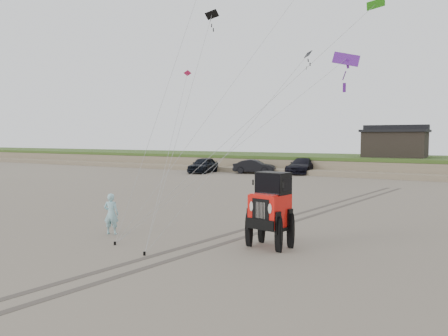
{
  "coord_description": "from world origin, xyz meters",
  "views": [
    {
      "loc": [
        9.13,
        -11.49,
        3.77
      ],
      "look_at": [
        0.83,
        3.0,
        2.6
      ],
      "focal_mm": 35.0,
      "sensor_mm": 36.0,
      "label": 1
    }
  ],
  "objects_px": {
    "cabin": "(395,143)",
    "truck_b": "(254,167)",
    "truck_a": "(203,165)",
    "jeep": "(270,218)",
    "truck_c": "(303,166)",
    "man": "(111,214)"
  },
  "relations": [
    {
      "from": "cabin",
      "to": "truck_b",
      "type": "xyz_separation_m",
      "value": [
        -12.7,
        -7.47,
        -2.52
      ]
    },
    {
      "from": "truck_a",
      "to": "jeep",
      "type": "xyz_separation_m",
      "value": [
        19.1,
        -25.72,
        0.21
      ]
    },
    {
      "from": "truck_a",
      "to": "truck_c",
      "type": "bearing_deg",
      "value": 13.83
    },
    {
      "from": "truck_b",
      "to": "man",
      "type": "xyz_separation_m",
      "value": [
        7.67,
        -28.62,
        0.08
      ]
    },
    {
      "from": "truck_b",
      "to": "cabin",
      "type": "bearing_deg",
      "value": -72.17
    },
    {
      "from": "cabin",
      "to": "jeep",
      "type": "bearing_deg",
      "value": -88.1
    },
    {
      "from": "cabin",
      "to": "jeep",
      "type": "relative_size",
      "value": 1.15
    },
    {
      "from": "cabin",
      "to": "jeep",
      "type": "height_order",
      "value": "cabin"
    },
    {
      "from": "truck_b",
      "to": "jeep",
      "type": "relative_size",
      "value": 0.79
    },
    {
      "from": "truck_a",
      "to": "jeep",
      "type": "distance_m",
      "value": 32.03
    },
    {
      "from": "truck_a",
      "to": "truck_b",
      "type": "xyz_separation_m",
      "value": [
        5.24,
        1.72,
        -0.11
      ]
    },
    {
      "from": "man",
      "to": "truck_b",
      "type": "bearing_deg",
      "value": -97.65
    },
    {
      "from": "truck_b",
      "to": "jeep",
      "type": "xyz_separation_m",
      "value": [
        13.86,
        -27.44,
        0.31
      ]
    },
    {
      "from": "truck_a",
      "to": "cabin",
      "type": "bearing_deg",
      "value": 18.37
    },
    {
      "from": "truck_b",
      "to": "jeep",
      "type": "distance_m",
      "value": 30.74
    },
    {
      "from": "truck_c",
      "to": "man",
      "type": "distance_m",
      "value": 31.1
    },
    {
      "from": "truck_c",
      "to": "truck_a",
      "type": "bearing_deg",
      "value": -158.71
    },
    {
      "from": "cabin",
      "to": "truck_b",
      "type": "bearing_deg",
      "value": -149.55
    },
    {
      "from": "truck_c",
      "to": "jeep",
      "type": "relative_size",
      "value": 1.03
    },
    {
      "from": "jeep",
      "to": "man",
      "type": "relative_size",
      "value": 3.45
    },
    {
      "from": "cabin",
      "to": "truck_b",
      "type": "distance_m",
      "value": 14.95
    },
    {
      "from": "truck_b",
      "to": "man",
      "type": "distance_m",
      "value": 29.63
    }
  ]
}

